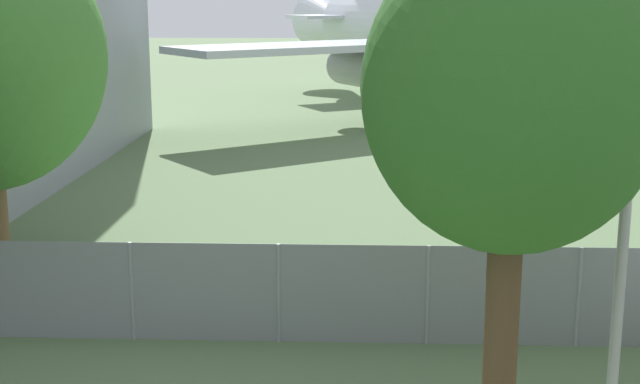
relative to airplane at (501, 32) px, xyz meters
The scene contains 4 objects.
perimeter_fence 28.78m from the airplane, 101.03° to the right, with size 56.07×0.07×1.76m.
airplane is the anchor object (origin of this frame).
tree_left_of_cabin 31.68m from the airplane, 98.64° to the right, with size 3.82×3.82×6.84m.
light_mast 30.65m from the airplane, 95.61° to the right, with size 0.44×0.44×7.51m.
Camera 1 is at (-1.24, -3.91, 5.89)m, focal length 50.00 mm.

